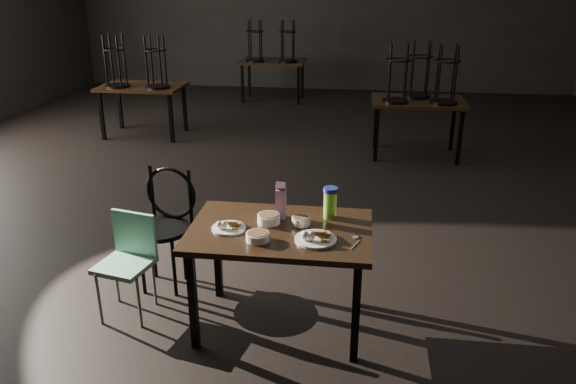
# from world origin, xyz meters

# --- Properties ---
(main_table) EXTENTS (1.20, 0.80, 0.75)m
(main_table) POSITION_xyz_m (0.36, -2.38, 0.67)
(main_table) COLOR black
(main_table) RESTS_ON ground
(plate_left) EXTENTS (0.22, 0.22, 0.07)m
(plate_left) POSITION_xyz_m (0.03, -2.43, 0.77)
(plate_left) COLOR white
(plate_left) RESTS_ON main_table
(plate_right) EXTENTS (0.27, 0.27, 0.09)m
(plate_right) POSITION_xyz_m (0.61, -2.53, 0.77)
(plate_right) COLOR white
(plate_right) RESTS_ON main_table
(bowl_near) EXTENTS (0.15, 0.15, 0.06)m
(bowl_near) POSITION_xyz_m (0.27, -2.30, 0.78)
(bowl_near) COLOR white
(bowl_near) RESTS_ON main_table
(bowl_far) EXTENTS (0.13, 0.13, 0.05)m
(bowl_far) POSITION_xyz_m (0.49, -2.29, 0.78)
(bowl_far) COLOR white
(bowl_far) RESTS_ON main_table
(bowl_big) EXTENTS (0.15, 0.15, 0.05)m
(bowl_big) POSITION_xyz_m (0.25, -2.57, 0.78)
(bowl_big) COLOR white
(bowl_big) RESTS_ON main_table
(juice_carton) EXTENTS (0.07, 0.07, 0.26)m
(juice_carton) POSITION_xyz_m (0.34, -2.21, 0.87)
(juice_carton) COLOR #88186B
(juice_carton) RESTS_ON main_table
(water_bottle) EXTENTS (0.10, 0.10, 0.22)m
(water_bottle) POSITION_xyz_m (0.67, -2.16, 0.86)
(water_bottle) COLOR #8BD63F
(water_bottle) RESTS_ON main_table
(spoon) EXTENTS (0.06, 0.22, 0.01)m
(spoon) POSITION_xyz_m (0.86, -2.46, 0.75)
(spoon) COLOR silver
(spoon) RESTS_ON main_table
(bentwood_chair) EXTENTS (0.47, 0.46, 0.93)m
(bentwood_chair) POSITION_xyz_m (-0.60, -1.91, 0.55)
(bentwood_chair) COLOR black
(bentwood_chair) RESTS_ON ground
(school_chair) EXTENTS (0.41, 0.41, 0.74)m
(school_chair) POSITION_xyz_m (-0.73, -2.34, 0.45)
(school_chair) COLOR #75B696
(school_chair) RESTS_ON ground
(bg_table_left) EXTENTS (1.20, 0.80, 1.48)m
(bg_table_left) POSITION_xyz_m (-2.35, 2.11, 0.75)
(bg_table_left) COLOR black
(bg_table_left) RESTS_ON ground
(bg_table_right) EXTENTS (1.20, 0.80, 1.48)m
(bg_table_right) POSITION_xyz_m (1.58, 1.67, 0.78)
(bg_table_right) COLOR black
(bg_table_right) RESTS_ON ground
(bg_table_far) EXTENTS (1.20, 0.80, 1.48)m
(bg_table_far) POSITION_xyz_m (-0.83, 4.75, 0.75)
(bg_table_far) COLOR black
(bg_table_far) RESTS_ON ground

